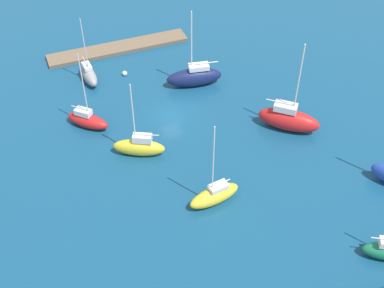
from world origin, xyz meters
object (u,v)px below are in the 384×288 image
(sailboat_red_center_basin, at_px, (289,119))
(sailboat_navy_lone_north, at_px, (194,76))
(sailboat_yellow_off_beacon, at_px, (139,146))
(sailboat_gray_lone_south, at_px, (89,74))
(mooring_buoy_white, at_px, (125,73))
(sailboat_yellow_east_end, at_px, (214,195))
(pier_dock, at_px, (118,48))
(sailboat_red_near_pier, at_px, (87,120))

(sailboat_red_center_basin, xyz_separation_m, sailboat_navy_lone_north, (7.24, -12.37, -0.13))
(sailboat_yellow_off_beacon, distance_m, sailboat_navy_lone_north, 14.84)
(sailboat_gray_lone_south, bearing_deg, mooring_buoy_white, 79.68)
(sailboat_yellow_off_beacon, bearing_deg, mooring_buoy_white, -72.95)
(sailboat_navy_lone_north, bearing_deg, mooring_buoy_white, -24.06)
(sailboat_yellow_east_end, xyz_separation_m, mooring_buoy_white, (2.55, -25.43, -0.69))
(sailboat_gray_lone_south, xyz_separation_m, sailboat_yellow_off_beacon, (-2.18, 16.22, 0.13))
(pier_dock, distance_m, sailboat_red_center_basin, 28.58)
(sailboat_gray_lone_south, bearing_deg, sailboat_red_center_basin, 43.00)
(pier_dock, relative_size, sailboat_navy_lone_north, 1.90)
(sailboat_yellow_east_end, distance_m, sailboat_yellow_off_beacon, 10.97)
(pier_dock, xyz_separation_m, sailboat_red_near_pier, (7.94, 15.51, 0.75))
(sailboat_yellow_off_beacon, xyz_separation_m, mooring_buoy_white, (-2.60, -15.75, -0.84))
(sailboat_red_near_pier, bearing_deg, sailboat_navy_lone_north, 55.59)
(sailboat_yellow_off_beacon, relative_size, sailboat_red_near_pier, 0.95)
(sailboat_yellow_east_end, xyz_separation_m, sailboat_red_near_pier, (9.58, -16.66, -0.02))
(sailboat_yellow_east_end, xyz_separation_m, sailboat_navy_lone_north, (-5.59, -19.93, 0.33))
(sailboat_yellow_off_beacon, height_order, sailboat_red_near_pier, sailboat_red_near_pier)
(pier_dock, distance_m, sailboat_red_near_pier, 17.44)
(mooring_buoy_white, bearing_deg, sailboat_navy_lone_north, 145.91)
(sailboat_red_center_basin, bearing_deg, sailboat_navy_lone_north, 161.10)
(sailboat_yellow_east_end, height_order, sailboat_red_near_pier, sailboat_yellow_east_end)
(sailboat_gray_lone_south, distance_m, sailboat_yellow_off_beacon, 16.37)
(sailboat_gray_lone_south, height_order, sailboat_yellow_off_beacon, sailboat_yellow_off_beacon)
(sailboat_yellow_east_end, distance_m, mooring_buoy_white, 25.57)
(mooring_buoy_white, bearing_deg, sailboat_red_center_basin, 130.70)
(sailboat_navy_lone_north, xyz_separation_m, mooring_buoy_white, (8.14, -5.51, -1.01))
(sailboat_yellow_east_end, height_order, mooring_buoy_white, sailboat_yellow_east_end)
(sailboat_yellow_east_end, xyz_separation_m, sailboat_yellow_off_beacon, (5.15, -9.68, 0.15))
(sailboat_gray_lone_south, relative_size, sailboat_red_near_pier, 0.92)
(sailboat_gray_lone_south, bearing_deg, sailboat_navy_lone_north, 60.48)
(pier_dock, height_order, mooring_buoy_white, mooring_buoy_white)
(pier_dock, distance_m, sailboat_yellow_east_end, 32.23)
(sailboat_red_center_basin, bearing_deg, pier_dock, 161.20)
(sailboat_yellow_east_end, height_order, sailboat_gray_lone_south, sailboat_yellow_east_end)
(pier_dock, xyz_separation_m, mooring_buoy_white, (0.91, 6.74, 0.08))
(pier_dock, relative_size, sailboat_red_center_basin, 1.74)
(sailboat_red_center_basin, height_order, sailboat_yellow_off_beacon, sailboat_red_center_basin)
(sailboat_yellow_off_beacon, relative_size, mooring_buoy_white, 14.25)
(mooring_buoy_white, bearing_deg, sailboat_yellow_off_beacon, 80.62)
(sailboat_yellow_off_beacon, bearing_deg, sailboat_red_center_basin, -160.32)
(sailboat_gray_lone_south, bearing_deg, sailboat_yellow_off_beacon, 2.97)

